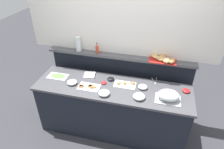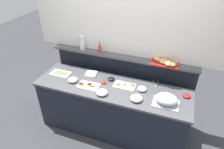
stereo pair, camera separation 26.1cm
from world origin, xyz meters
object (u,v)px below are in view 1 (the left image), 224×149
at_px(serving_cloche, 169,96).
at_px(serving_tongs, 155,81).
at_px(condiment_bowl_dark, 111,79).
at_px(napkin_stack, 90,75).
at_px(cold_cuts_platter, 58,76).
at_px(glass_bowl_large, 143,87).
at_px(glass_bowl_extra, 139,97).
at_px(sandwich_platter_rear, 125,84).
at_px(hot_sauce_bottle, 97,49).
at_px(glass_bowl_medium, 104,93).
at_px(sandwich_platter_front, 89,87).
at_px(glass_bowl_small, 72,82).
at_px(water_carafe, 78,44).
at_px(condiment_bowl_teal, 104,83).
at_px(condiment_bowl_red, 186,91).
at_px(bread_basket, 163,59).

distance_m(serving_cloche, serving_tongs, 0.45).
distance_m(condiment_bowl_dark, napkin_stack, 0.36).
height_order(cold_cuts_platter, glass_bowl_large, glass_bowl_large).
distance_m(glass_bowl_large, glass_bowl_extra, 0.24).
bearing_deg(serving_cloche, glass_bowl_large, 154.01).
distance_m(sandwich_platter_rear, hot_sauce_bottle, 0.73).
height_order(glass_bowl_medium, glass_bowl_extra, glass_bowl_extra).
xyz_separation_m(serving_cloche, serving_tongs, (-0.20, 0.40, -0.07)).
distance_m(sandwich_platter_front, condiment_bowl_dark, 0.38).
height_order(glass_bowl_extra, condiment_bowl_dark, glass_bowl_extra).
bearing_deg(glass_bowl_small, napkin_stack, 56.54).
height_order(cold_cuts_platter, glass_bowl_extra, glass_bowl_extra).
bearing_deg(hot_sauce_bottle, condiment_bowl_dark, -41.53).
bearing_deg(water_carafe, glass_bowl_extra, -28.96).
distance_m(glass_bowl_small, condiment_bowl_teal, 0.48).
bearing_deg(water_carafe, condiment_bowl_teal, -36.33).
xyz_separation_m(condiment_bowl_red, hot_sauce_bottle, (-1.41, 0.28, 0.36)).
height_order(glass_bowl_medium, hot_sauce_bottle, hot_sauce_bottle).
relative_size(sandwich_platter_rear, glass_bowl_medium, 1.99).
height_order(glass_bowl_large, serving_tongs, glass_bowl_large).
relative_size(condiment_bowl_dark, hot_sauce_bottle, 0.61).
distance_m(condiment_bowl_red, hot_sauce_bottle, 1.48).
relative_size(serving_tongs, hot_sauce_bottle, 1.06).
height_order(sandwich_platter_front, serving_cloche, serving_cloche).
height_order(serving_cloche, bread_basket, bread_basket).
relative_size(condiment_bowl_dark, condiment_bowl_red, 0.99).
xyz_separation_m(glass_bowl_large, condiment_bowl_red, (0.61, 0.07, -0.01)).
distance_m(cold_cuts_platter, condiment_bowl_red, 1.96).
distance_m(condiment_bowl_teal, water_carafe, 0.78).
bearing_deg(sandwich_platter_front, condiment_bowl_red, 10.02).
height_order(glass_bowl_medium, serving_tongs, glass_bowl_medium).
distance_m(glass_bowl_small, hot_sauce_bottle, 0.66).
bearing_deg(condiment_bowl_dark, glass_bowl_large, -10.51).
height_order(glass_bowl_extra, bread_basket, bread_basket).
xyz_separation_m(sandwich_platter_rear, glass_bowl_large, (0.27, -0.02, 0.02)).
xyz_separation_m(glass_bowl_large, hot_sauce_bottle, (-0.80, 0.35, 0.36)).
bearing_deg(sandwich_platter_front, condiment_bowl_dark, 45.41).
height_order(cold_cuts_platter, serving_tongs, cold_cuts_platter).
xyz_separation_m(condiment_bowl_dark, serving_tongs, (0.67, 0.13, -0.01)).
height_order(condiment_bowl_red, bread_basket, bread_basket).
xyz_separation_m(sandwich_platter_rear, glass_bowl_medium, (-0.24, -0.30, 0.02)).
relative_size(glass_bowl_medium, glass_bowl_small, 1.08).
xyz_separation_m(sandwich_platter_front, glass_bowl_small, (-0.27, 0.02, 0.02)).
height_order(sandwich_platter_front, condiment_bowl_red, condiment_bowl_red).
bearing_deg(napkin_stack, glass_bowl_small, -123.46).
bearing_deg(glass_bowl_extra, serving_tongs, 68.69).
bearing_deg(condiment_bowl_red, glass_bowl_large, -173.43).
bearing_deg(serving_tongs, serving_cloche, -63.22).
bearing_deg(glass_bowl_extra, sandwich_platter_rear, 133.35).
bearing_deg(serving_cloche, glass_bowl_medium, -172.92).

